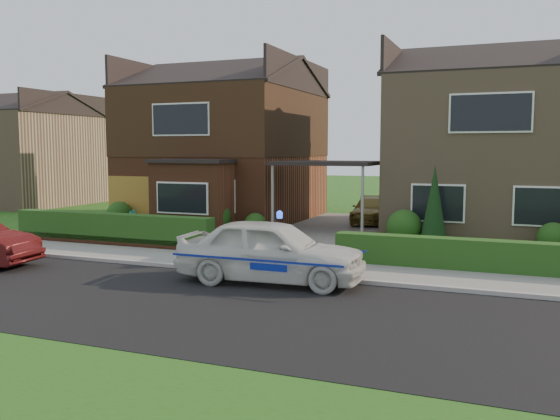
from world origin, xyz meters
The scene contains 24 objects.
ground centered at (0.00, 0.00, 0.00)m, with size 120.00×120.00×0.00m, color #164A13.
road centered at (0.00, 0.00, 0.00)m, with size 60.00×6.00×0.02m, color black.
kerb centered at (0.00, 3.05, 0.06)m, with size 60.00×0.16×0.12m, color #9E9993.
sidewalk centered at (0.00, 4.10, 0.05)m, with size 60.00×2.00×0.10m, color slate.
driveway centered at (0.00, 11.00, 0.06)m, with size 3.80×12.00×0.12m, color #666059.
house_left centered at (-5.78, 13.90, 3.81)m, with size 7.50×9.53×7.25m.
house_right centered at (5.80, 13.99, 3.66)m, with size 7.50×8.06×7.25m.
carport_link centered at (0.00, 10.95, 2.66)m, with size 3.80×3.00×2.77m.
garage_door centered at (-8.25, 9.96, 1.05)m, with size 2.20×0.10×2.10m, color #966420.
dwarf_wall centered at (-5.80, 5.30, 0.18)m, with size 7.70×0.25×0.36m, color brown.
hedge_left centered at (-5.80, 5.45, 0.00)m, with size 7.50×0.55×0.90m, color #1C3A12.
hedge_right centered at (5.80, 5.35, 0.00)m, with size 7.50×0.55×0.80m, color #1C3A12.
shrub_left_far centered at (-8.50, 9.50, 0.54)m, with size 1.08×1.08×1.08m, color #1C3A12.
shrub_left_mid centered at (-4.00, 9.30, 0.66)m, with size 1.32×1.32×1.32m, color #1C3A12.
shrub_left_near centered at (-2.40, 9.60, 0.42)m, with size 0.84×0.84×0.84m, color #1C3A12.
shrub_right_near centered at (3.20, 9.40, 0.60)m, with size 1.20×1.20×1.20m, color #1C3A12.
shrub_right_mid centered at (7.80, 9.50, 0.48)m, with size 0.96×0.96×0.96m, color #1C3A12.
conifer_a centered at (4.20, 9.20, 1.30)m, with size 0.90×0.90×2.60m, color black.
neighbour_left centered at (-20.00, 16.00, 2.60)m, with size 6.50×7.00×5.20m, color #8E7257.
police_car centered at (1.24, 2.40, 0.78)m, with size 4.19×4.67×1.72m.
driveway_car centered at (1.00, 13.99, 0.65)m, with size 1.48×3.65×1.06m, color brown.
potted_plant_a centered at (-7.52, 9.00, 0.41)m, with size 0.44×0.30×0.83m, color gray.
potted_plant_b centered at (-5.35, 7.24, 0.38)m, with size 0.34×0.42×0.76m, color gray.
potted_plant_c centered at (-4.38, 7.09, 0.37)m, with size 0.42×0.42×0.74m, color gray.
Camera 1 is at (6.65, -10.59, 3.22)m, focal length 38.00 mm.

